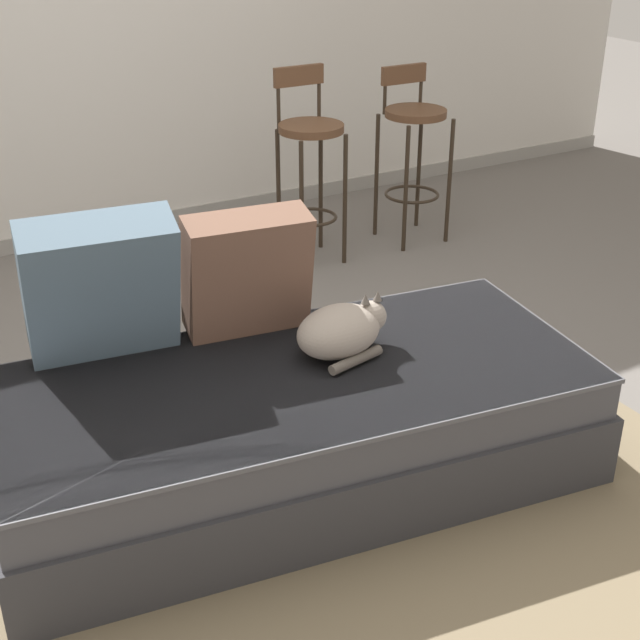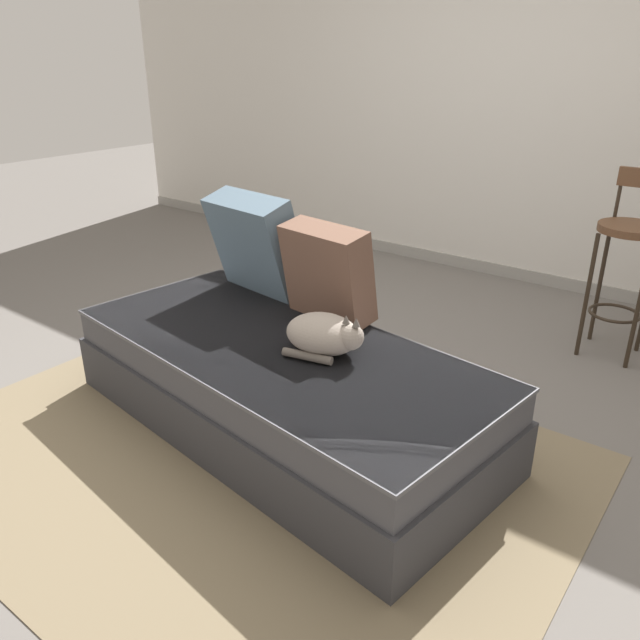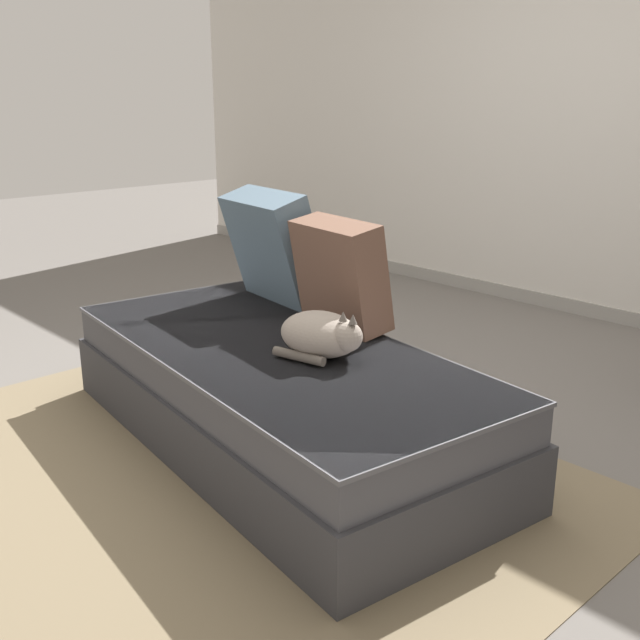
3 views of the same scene
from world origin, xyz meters
name	(u,v)px [view 2 (image 2 of 3)]	position (x,y,z in m)	size (l,w,h in m)	color
ground_plane	(332,390)	(0.00, 0.00, 0.00)	(16.00, 16.00, 0.00)	#66605B
wall_back_panel	(525,96)	(0.00, 2.25, 1.30)	(8.00, 0.10, 2.60)	silver
wall_baseboard_trim	(501,270)	(0.00, 2.20, 0.04)	(8.00, 0.02, 0.09)	gray
area_rug	(236,455)	(0.00, -0.70, 0.00)	(2.72, 2.01, 0.01)	#75664C
couch	(280,385)	(0.00, -0.40, 0.21)	(2.12, 1.16, 0.42)	#353539
throw_pillow_corner	(257,244)	(-0.50, 0.02, 0.68)	(0.53, 0.38, 0.53)	#4C6070
throw_pillow_middle	(327,273)	(0.00, -0.04, 0.65)	(0.47, 0.29, 0.46)	brown
cat	(325,334)	(0.21, -0.35, 0.50)	(0.37, 0.30, 0.20)	gray
bar_stool_near_window	(628,250)	(1.00, 1.32, 0.61)	(0.34, 0.34, 1.02)	#2D2319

